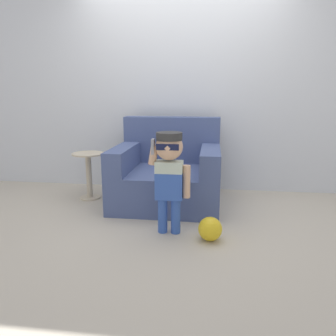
{
  "coord_description": "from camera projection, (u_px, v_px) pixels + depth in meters",
  "views": [
    {
      "loc": [
        0.39,
        -3.46,
        1.21
      ],
      "look_at": [
        -0.03,
        -0.36,
        0.5
      ],
      "focal_mm": 35.0,
      "sensor_mm": 36.0,
      "label": 1
    }
  ],
  "objects": [
    {
      "name": "side_table",
      "position": [
        89.0,
        171.0,
        3.82
      ],
      "size": [
        0.36,
        0.36,
        0.55
      ],
      "color": "beige",
      "rests_on": "ground_plane"
    },
    {
      "name": "ground_plane",
      "position": [
        175.0,
        205.0,
        3.66
      ],
      "size": [
        10.0,
        10.0,
        0.0
      ],
      "primitive_type": "plane",
      "color": "#BCB29E"
    },
    {
      "name": "person_child",
      "position": [
        169.0,
        167.0,
        2.8
      ],
      "size": [
        0.37,
        0.28,
        0.9
      ],
      "color": "#3356AD",
      "rests_on": "ground_plane"
    },
    {
      "name": "armchair",
      "position": [
        168.0,
        174.0,
        3.69
      ],
      "size": [
        1.15,
        1.03,
        0.94
      ],
      "color": "#475684",
      "rests_on": "ground_plane"
    },
    {
      "name": "wall_back",
      "position": [
        182.0,
        87.0,
        4.07
      ],
      "size": [
        10.0,
        0.05,
        2.6
      ],
      "color": "silver",
      "rests_on": "ground_plane"
    },
    {
      "name": "toy_ball",
      "position": [
        210.0,
        229.0,
        2.75
      ],
      "size": [
        0.2,
        0.2,
        0.2
      ],
      "color": "yellow",
      "rests_on": "ground_plane"
    }
  ]
}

